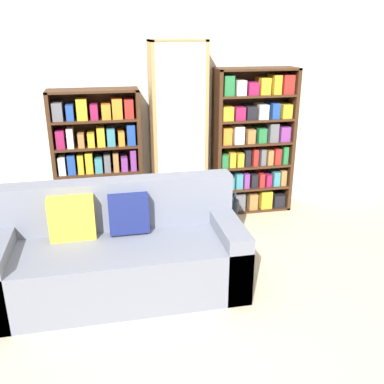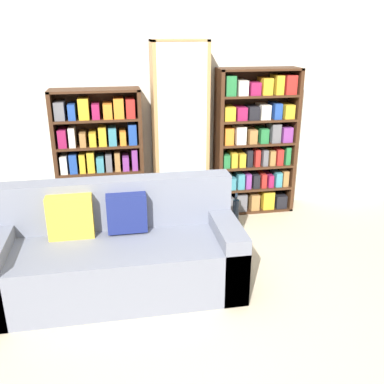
{
  "view_description": "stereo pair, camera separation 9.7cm",
  "coord_description": "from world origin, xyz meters",
  "px_view_note": "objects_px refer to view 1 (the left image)",
  "views": [
    {
      "loc": [
        -0.61,
        -2.41,
        2.05
      ],
      "look_at": [
        0.19,
        1.42,
        0.56
      ],
      "focal_mm": 40.0,
      "sensor_mm": 36.0,
      "label": 1
    },
    {
      "loc": [
        -0.51,
        -2.43,
        2.05
      ],
      "look_at": [
        0.19,
        1.42,
        0.56
      ],
      "focal_mm": 40.0,
      "sensor_mm": 36.0,
      "label": 2
    }
  ],
  "objects_px": {
    "bookshelf_left": "(98,161)",
    "couch": "(119,255)",
    "bookshelf_right": "(253,143)",
    "wine_bottle": "(235,211)",
    "display_cabinet": "(178,133)"
  },
  "relations": [
    {
      "from": "bookshelf_left",
      "to": "wine_bottle",
      "type": "relative_size",
      "value": 4.04
    },
    {
      "from": "display_cabinet",
      "to": "wine_bottle",
      "type": "height_order",
      "value": "display_cabinet"
    },
    {
      "from": "couch",
      "to": "bookshelf_right",
      "type": "height_order",
      "value": "bookshelf_right"
    },
    {
      "from": "bookshelf_right",
      "to": "wine_bottle",
      "type": "height_order",
      "value": "bookshelf_right"
    },
    {
      "from": "couch",
      "to": "wine_bottle",
      "type": "height_order",
      "value": "couch"
    },
    {
      "from": "couch",
      "to": "display_cabinet",
      "type": "distance_m",
      "value": 1.73
    },
    {
      "from": "couch",
      "to": "bookshelf_left",
      "type": "distance_m",
      "value": 1.49
    },
    {
      "from": "bookshelf_left",
      "to": "couch",
      "type": "bearing_deg",
      "value": -84.78
    },
    {
      "from": "display_cabinet",
      "to": "wine_bottle",
      "type": "xyz_separation_m",
      "value": [
        0.56,
        -0.36,
        -0.83
      ]
    },
    {
      "from": "wine_bottle",
      "to": "couch",
      "type": "bearing_deg",
      "value": -141.53
    },
    {
      "from": "wine_bottle",
      "to": "display_cabinet",
      "type": "bearing_deg",
      "value": 147.35
    },
    {
      "from": "bookshelf_right",
      "to": "couch",
      "type": "bearing_deg",
      "value": -138.92
    },
    {
      "from": "bookshelf_right",
      "to": "wine_bottle",
      "type": "xyz_separation_m",
      "value": [
        -0.32,
        -0.38,
        -0.66
      ]
    },
    {
      "from": "bookshelf_left",
      "to": "display_cabinet",
      "type": "height_order",
      "value": "display_cabinet"
    },
    {
      "from": "couch",
      "to": "bookshelf_left",
      "type": "height_order",
      "value": "bookshelf_left"
    }
  ]
}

